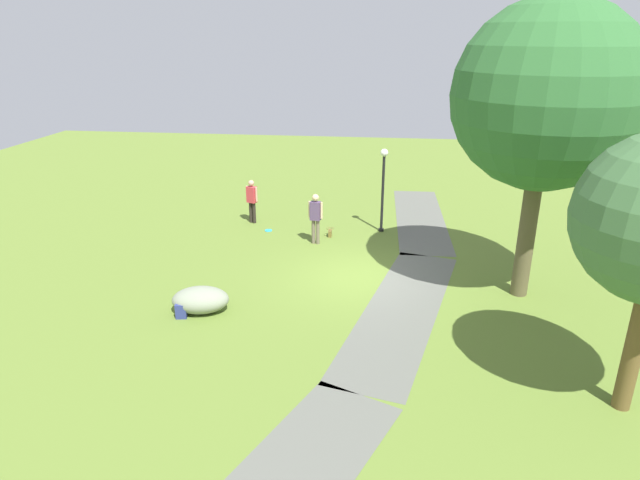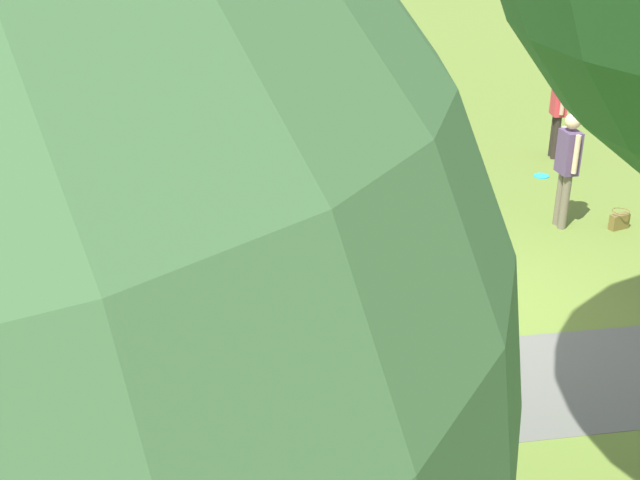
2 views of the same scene
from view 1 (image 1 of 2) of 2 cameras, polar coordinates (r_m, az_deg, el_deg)
The scene contains 11 objects.
ground_plane at distance 16.73m, azimuth 4.14°, elevation -3.95°, with size 48.00×48.00×0.00m, color olive.
footpath_segment_near at distance 22.35m, azimuth 10.46°, elevation 2.27°, with size 8.04×2.07×0.01m.
footpath_segment_mid at distance 15.03m, azimuth 8.64°, elevation -7.17°, with size 8.22×3.69×0.01m.
large_shade_tree at distance 15.23m, azimuth 22.74°, elevation 13.73°, with size 4.82×4.82×7.96m.
lamp_post at distance 20.10m, azimuth 6.66°, elevation 6.21°, with size 0.28×0.28×3.14m.
lawn_boulder at distance 14.93m, azimuth -12.45°, elevation -6.17°, with size 1.23×1.65×0.69m.
woman_with_handbag at distance 18.98m, azimuth -0.48°, elevation 2.66°, with size 0.30×0.51×1.82m.
man_near_boulder at distance 21.34m, azimuth -7.18°, elevation 4.38°, with size 0.36×0.49×1.72m.
handbag_on_grass at distance 19.98m, azimuth 1.06°, elevation 0.78°, with size 0.33×0.29×0.31m.
backpack_by_boulder at distance 14.82m, azimuth -14.39°, elevation -7.24°, with size 0.30×0.31×0.40m.
frisbee_on_grass at distance 20.68m, azimuth -5.44°, elevation 1.01°, with size 0.28×0.28×0.02m.
Camera 1 is at (15.17, 0.69, 7.03)m, focal length 30.43 mm.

